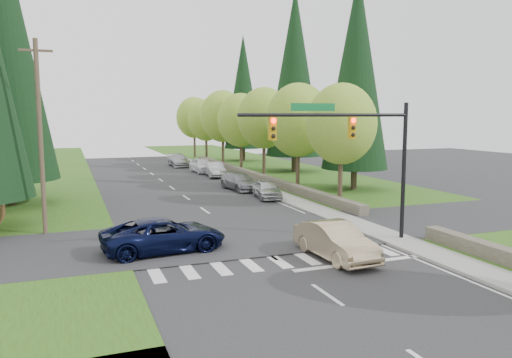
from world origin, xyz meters
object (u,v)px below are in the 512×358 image
sedan_champagne (335,241)px  parked_car_b (240,181)px  parked_car_a (267,189)px  parked_car_c (215,170)px  parked_car_e (179,160)px  parked_car_d (202,165)px  suv_navy (164,235)px

sedan_champagne → parked_car_b: (2.63, 20.55, -0.09)m
parked_car_a → parked_car_b: bearing=103.8°
parked_car_c → parked_car_e: 11.60m
parked_car_d → parked_car_c: bearing=-89.0°
suv_navy → parked_car_b: 19.29m
sedan_champagne → parked_car_a: sedan_champagne is taller
sedan_champagne → parked_car_d: (2.86, 33.94, 0.02)m
parked_car_d → parked_car_b: bearing=-93.8°
parked_car_a → suv_navy: bearing=-121.5°
parked_car_c → parked_car_d: 4.10m
sedan_champagne → parked_car_c: bearing=81.2°
parked_car_d → suv_navy: bearing=-110.5°
parked_car_a → parked_car_b: size_ratio=0.84×
suv_navy → parked_car_c: 27.96m
parked_car_a → parked_car_d: size_ratio=0.86×
sedan_champagne → parked_car_c: 30.01m
parked_car_b → sedan_champagne: bearing=-103.7°
suv_navy → parked_car_c: suv_navy is taller
suv_navy → parked_car_e: suv_navy is taller
parked_car_b → parked_car_d: parked_car_d is taller
parked_car_b → parked_car_d: bearing=82.6°
sedan_champagne → suv_navy: 7.70m
parked_car_c → parked_car_d: size_ratio=0.94×
suv_navy → parked_car_d: bearing=-23.7°
sedan_champagne → parked_car_e: size_ratio=0.94×
suv_navy → parked_car_a: bearing=-45.3°
sedan_champagne → suv_navy: (-6.76, 3.70, -0.01)m
suv_navy → parked_car_e: 38.66m
parked_car_e → suv_navy: bearing=-102.7°
suv_navy → parked_car_a: 15.62m
parked_car_a → parked_car_b: parked_car_b is taller
parked_car_a → parked_car_b: (-0.50, 4.77, 0.01)m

